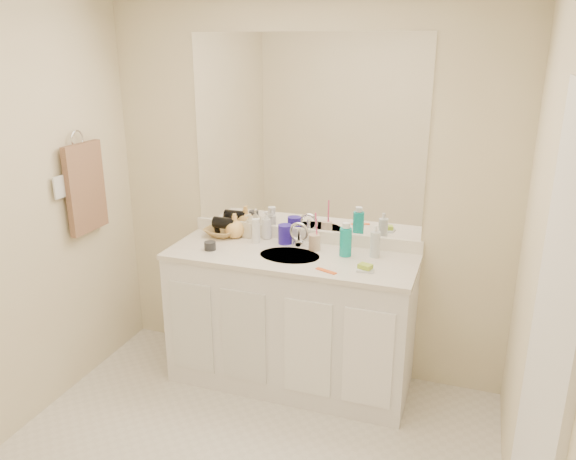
# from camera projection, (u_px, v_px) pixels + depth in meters

# --- Properties ---
(wall_back) EXTENTS (2.60, 0.02, 2.40)m
(wall_back) POSITION_uv_depth(u_px,v_px,m) (305.00, 192.00, 3.55)
(wall_back) COLOR beige
(wall_back) RESTS_ON floor
(wall_right) EXTENTS (0.02, 2.60, 2.40)m
(wall_right) POSITION_uv_depth(u_px,v_px,m) (545.00, 311.00, 1.98)
(wall_right) COLOR beige
(wall_right) RESTS_ON floor
(vanity_cabinet) EXTENTS (1.50, 0.55, 0.85)m
(vanity_cabinet) POSITION_uv_depth(u_px,v_px,m) (291.00, 321.00, 3.55)
(vanity_cabinet) COLOR white
(vanity_cabinet) RESTS_ON floor
(countertop) EXTENTS (1.52, 0.57, 0.03)m
(countertop) POSITION_uv_depth(u_px,v_px,m) (291.00, 256.00, 3.41)
(countertop) COLOR silver
(countertop) RESTS_ON vanity_cabinet
(backsplash) EXTENTS (1.52, 0.03, 0.08)m
(backsplash) POSITION_uv_depth(u_px,v_px,m) (304.00, 235.00, 3.62)
(backsplash) COLOR white
(backsplash) RESTS_ON countertop
(sink_basin) EXTENTS (0.37, 0.37, 0.02)m
(sink_basin) POSITION_uv_depth(u_px,v_px,m) (290.00, 257.00, 3.39)
(sink_basin) COLOR #B8ACA1
(sink_basin) RESTS_ON countertop
(faucet) EXTENTS (0.02, 0.02, 0.11)m
(faucet) POSITION_uv_depth(u_px,v_px,m) (299.00, 237.00, 3.53)
(faucet) COLOR silver
(faucet) RESTS_ON countertop
(mirror) EXTENTS (1.48, 0.01, 1.20)m
(mirror) POSITION_uv_depth(u_px,v_px,m) (305.00, 135.00, 3.43)
(mirror) COLOR white
(mirror) RESTS_ON wall_back
(blue_mug) EXTENTS (0.10, 0.10, 0.12)m
(blue_mug) POSITION_uv_depth(u_px,v_px,m) (285.00, 234.00, 3.57)
(blue_mug) COLOR #2717A3
(blue_mug) RESTS_ON countertop
(tan_cup) EXTENTS (0.09, 0.09, 0.10)m
(tan_cup) POSITION_uv_depth(u_px,v_px,m) (315.00, 242.00, 3.46)
(tan_cup) COLOR #CDAD90
(tan_cup) RESTS_ON countertop
(toothbrush) EXTENTS (0.02, 0.04, 0.18)m
(toothbrush) POSITION_uv_depth(u_px,v_px,m) (316.00, 227.00, 3.43)
(toothbrush) COLOR #FA417C
(toothbrush) RESTS_ON tan_cup
(mouthwash_bottle) EXTENTS (0.08, 0.08, 0.17)m
(mouthwash_bottle) POSITION_uv_depth(u_px,v_px,m) (346.00, 242.00, 3.35)
(mouthwash_bottle) COLOR #0DA099
(mouthwash_bottle) RESTS_ON countertop
(clear_pump_bottle) EXTENTS (0.07, 0.07, 0.16)m
(clear_pump_bottle) POSITION_uv_depth(u_px,v_px,m) (375.00, 244.00, 3.34)
(clear_pump_bottle) COLOR silver
(clear_pump_bottle) RESTS_ON countertop
(soap_dish) EXTENTS (0.11, 0.09, 0.01)m
(soap_dish) POSITION_uv_depth(u_px,v_px,m) (365.00, 270.00, 3.15)
(soap_dish) COLOR silver
(soap_dish) RESTS_ON countertop
(green_soap) EXTENTS (0.09, 0.07, 0.03)m
(green_soap) POSITION_uv_depth(u_px,v_px,m) (365.00, 266.00, 3.15)
(green_soap) COLOR #99BE2E
(green_soap) RESTS_ON soap_dish
(orange_comb) EXTENTS (0.13, 0.07, 0.01)m
(orange_comb) POSITION_uv_depth(u_px,v_px,m) (326.00, 271.00, 3.14)
(orange_comb) COLOR #E75518
(orange_comb) RESTS_ON countertop
(dark_jar) EXTENTS (0.09, 0.09, 0.05)m
(dark_jar) POSITION_uv_depth(u_px,v_px,m) (210.00, 246.00, 3.47)
(dark_jar) COLOR #222326
(dark_jar) RESTS_ON countertop
(extra_white_bottle) EXTENTS (0.06, 0.06, 0.16)m
(extra_white_bottle) POSITION_uv_depth(u_px,v_px,m) (256.00, 231.00, 3.57)
(extra_white_bottle) COLOR white
(extra_white_bottle) RESTS_ON countertop
(soap_bottle_white) EXTENTS (0.09, 0.09, 0.19)m
(soap_bottle_white) POSITION_uv_depth(u_px,v_px,m) (267.00, 225.00, 3.64)
(soap_bottle_white) COLOR silver
(soap_bottle_white) RESTS_ON countertop
(soap_bottle_cream) EXTENTS (0.09, 0.09, 0.16)m
(soap_bottle_cream) POSITION_uv_depth(u_px,v_px,m) (249.00, 226.00, 3.68)
(soap_bottle_cream) COLOR beige
(soap_bottle_cream) RESTS_ON countertop
(soap_bottle_yellow) EXTENTS (0.14, 0.14, 0.16)m
(soap_bottle_yellow) POSITION_uv_depth(u_px,v_px,m) (235.00, 226.00, 3.67)
(soap_bottle_yellow) COLOR #F9BE61
(soap_bottle_yellow) RESTS_ON countertop
(wicker_basket) EXTENTS (0.26, 0.26, 0.05)m
(wicker_basket) POSITION_uv_depth(u_px,v_px,m) (222.00, 232.00, 3.72)
(wicker_basket) COLOR #A67F43
(wicker_basket) RESTS_ON countertop
(hair_dryer) EXTENTS (0.15, 0.08, 0.08)m
(hair_dryer) POSITION_uv_depth(u_px,v_px,m) (225.00, 223.00, 3.69)
(hair_dryer) COLOR black
(hair_dryer) RESTS_ON wicker_basket
(towel_ring) EXTENTS (0.01, 0.11, 0.11)m
(towel_ring) POSITION_uv_depth(u_px,v_px,m) (77.00, 139.00, 3.36)
(towel_ring) COLOR silver
(towel_ring) RESTS_ON wall_left
(hand_towel) EXTENTS (0.04, 0.32, 0.55)m
(hand_towel) POSITION_uv_depth(u_px,v_px,m) (86.00, 188.00, 3.45)
(hand_towel) COLOR brown
(hand_towel) RESTS_ON towel_ring
(switch_plate) EXTENTS (0.01, 0.08, 0.13)m
(switch_plate) POSITION_uv_depth(u_px,v_px,m) (59.00, 187.00, 3.26)
(switch_plate) COLOR silver
(switch_plate) RESTS_ON wall_left
(door) EXTENTS (0.02, 0.82, 2.00)m
(door) POSITION_uv_depth(u_px,v_px,m) (540.00, 408.00, 1.78)
(door) COLOR white
(door) RESTS_ON floor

